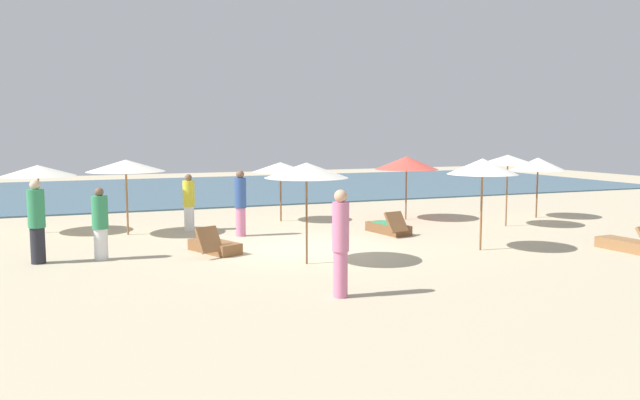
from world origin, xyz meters
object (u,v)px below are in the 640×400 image
(umbrella_7, at_px, (483,167))
(umbrella_2, at_px, (38,171))
(umbrella_3, at_px, (407,163))
(lounger_1, at_px, (214,246))
(person_2, at_px, (341,242))
(person_4, at_px, (100,224))
(person_0, at_px, (189,202))
(person_1, at_px, (37,221))
(umbrella_0, at_px, (306,170))
(lounger_0, at_px, (389,228))
(umbrella_6, at_px, (281,167))
(umbrella_4, at_px, (126,166))
(person_3, at_px, (241,203))
(umbrella_5, at_px, (508,160))
(lounger_2, at_px, (630,245))
(umbrella_1, at_px, (538,164))

(umbrella_7, bearing_deg, umbrella_2, 145.95)
(umbrella_3, distance_m, lounger_1, 8.30)
(person_2, xyz_separation_m, person_4, (-3.87, 5.14, -0.17))
(person_0, distance_m, person_1, 5.35)
(umbrella_0, xyz_separation_m, lounger_1, (-1.67, 2.07, -1.96))
(umbrella_2, distance_m, lounger_0, 10.42)
(umbrella_0, distance_m, umbrella_6, 6.87)
(person_4, bearing_deg, umbrella_4, 75.51)
(lounger_0, xyz_separation_m, lounger_1, (-5.41, -1.01, -0.01))
(lounger_0, bearing_deg, person_0, 152.93)
(person_2, bearing_deg, umbrella_7, 29.11)
(umbrella_4, xyz_separation_m, lounger_0, (7.14, -2.62, -1.83))
(umbrella_3, xyz_separation_m, person_3, (-6.09, -1.25, -0.96))
(umbrella_7, relative_size, person_3, 1.23)
(person_3, bearing_deg, umbrella_0, -84.38)
(umbrella_7, relative_size, person_0, 1.35)
(umbrella_2, bearing_deg, umbrella_0, -50.42)
(lounger_0, bearing_deg, umbrella_5, -1.30)
(umbrella_7, xyz_separation_m, lounger_2, (3.38, -1.53, -1.95))
(umbrella_1, xyz_separation_m, person_1, (-15.77, -1.90, -0.89))
(lounger_1, xyz_separation_m, lounger_2, (9.72, -3.66, -0.00))
(person_4, bearing_deg, person_3, 27.59)
(umbrella_0, height_order, person_4, umbrella_0)
(umbrella_2, distance_m, person_3, 6.08)
(person_0, xyz_separation_m, person_4, (-2.69, -3.58, -0.01))
(umbrella_7, distance_m, lounger_1, 6.97)
(umbrella_1, xyz_separation_m, lounger_2, (-2.06, -5.81, -1.69))
(umbrella_2, distance_m, umbrella_4, 2.70)
(umbrella_7, distance_m, person_0, 8.70)
(umbrella_0, xyz_separation_m, umbrella_3, (5.67, 5.51, -0.20))
(umbrella_5, bearing_deg, lounger_2, -87.53)
(umbrella_0, distance_m, person_4, 5.01)
(lounger_2, relative_size, person_3, 0.90)
(umbrella_3, xyz_separation_m, person_1, (-11.33, -3.20, -0.96))
(umbrella_1, relative_size, person_3, 1.10)
(umbrella_0, distance_m, umbrella_3, 7.91)
(umbrella_0, relative_size, lounger_0, 1.32)
(umbrella_6, bearing_deg, person_2, -101.89)
(lounger_0, distance_m, person_4, 8.11)
(person_4, bearing_deg, lounger_0, 6.00)
(umbrella_6, bearing_deg, umbrella_5, -30.57)
(umbrella_7, height_order, person_1, umbrella_7)
(umbrella_2, xyz_separation_m, person_4, (1.47, -4.76, -1.00))
(umbrella_0, relative_size, person_4, 1.36)
(umbrella_2, height_order, person_1, umbrella_2)
(umbrella_2, xyz_separation_m, lounger_2, (13.83, -8.59, -1.67))
(umbrella_2, bearing_deg, umbrella_3, -7.38)
(lounger_1, relative_size, person_0, 1.01)
(umbrella_2, xyz_separation_m, lounger_1, (4.11, -4.93, -1.67))
(umbrella_1, distance_m, person_4, 14.58)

